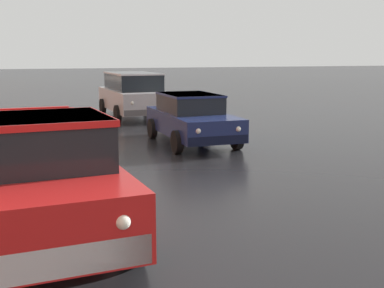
# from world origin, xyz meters

# --- Properties ---
(snow_bank_along_left_kerb) EXTENTS (1.71, 1.19, 0.87)m
(snow_bank_along_left_kerb) POSITION_xyz_m (4.44, 26.63, 0.41)
(snow_bank_along_left_kerb) COLOR white
(snow_bank_along_left_kerb) RESTS_ON ground
(pickup_truck_red_approaching_near_lane) EXTENTS (2.32, 4.99, 1.76)m
(pickup_truck_red_approaching_near_lane) POSITION_xyz_m (-2.19, 6.97, 0.88)
(pickup_truck_red_approaching_near_lane) COLOR red
(pickup_truck_red_approaching_near_lane) RESTS_ON ground
(sedan_darkblue_parked_kerbside_close) EXTENTS (1.99, 4.22, 1.42)m
(sedan_darkblue_parked_kerbside_close) POSITION_xyz_m (2.54, 13.15, 0.75)
(sedan_darkblue_parked_kerbside_close) COLOR navy
(sedan_darkblue_parked_kerbside_close) RESTS_ON ground
(suv_silver_parked_kerbside_mid) EXTENTS (2.18, 4.86, 1.82)m
(suv_silver_parked_kerbside_mid) POSITION_xyz_m (2.52, 19.62, 0.99)
(suv_silver_parked_kerbside_mid) COLOR #B7B7BC
(suv_silver_parked_kerbside_mid) RESTS_ON ground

